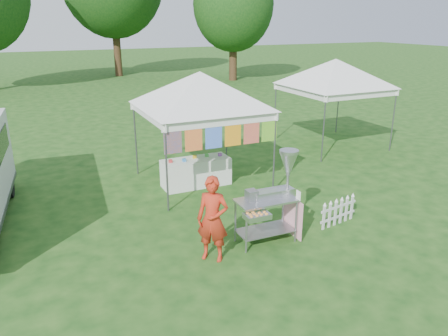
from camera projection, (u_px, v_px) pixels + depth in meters
name	position (u px, v px, depth m)	size (l,w,h in m)	color
ground	(266.00, 237.00, 9.01)	(120.00, 120.00, 0.00)	#154112
canopy_main	(200.00, 72.00, 11.03)	(4.24, 4.24, 3.45)	#59595E
canopy_right	(336.00, 59.00, 14.52)	(4.24, 4.24, 3.45)	#59595E
tree_right	(233.00, 5.00, 30.18)	(5.60, 5.60, 8.42)	#361F13
donut_cart	(276.00, 190.00, 8.54)	(1.35, 0.89, 1.85)	gray
vendor	(213.00, 219.00, 7.93)	(0.59, 0.39, 1.62)	red
picket_fence	(338.00, 212.00, 9.46)	(1.07, 0.22, 0.56)	silver
display_table	(196.00, 172.00, 11.67)	(1.80, 0.70, 0.74)	white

